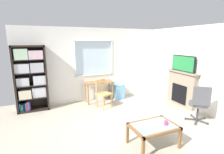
{
  "coord_description": "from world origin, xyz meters",
  "views": [
    {
      "loc": [
        -1.77,
        -3.32,
        2.1
      ],
      "look_at": [
        0.08,
        0.94,
        1.1
      ],
      "focal_mm": 27.25,
      "sensor_mm": 36.0,
      "label": 1
    }
  ],
  "objects_px": {
    "tv": "(183,63)",
    "sippy_cup": "(166,123)",
    "desk_under_window": "(99,85)",
    "coffee_table": "(154,128)",
    "plastic_drawer_unit": "(118,91)",
    "wooden_chair": "(103,93)",
    "fireplace": "(181,88)",
    "bookshelf": "(31,76)",
    "office_chair": "(200,102)"
  },
  "relations": [
    {
      "from": "wooden_chair",
      "to": "plastic_drawer_unit",
      "type": "xyz_separation_m",
      "value": [
        0.8,
        0.57,
        -0.2
      ]
    },
    {
      "from": "wooden_chair",
      "to": "tv",
      "type": "distance_m",
      "value": 2.71
    },
    {
      "from": "tv",
      "to": "sippy_cup",
      "type": "distance_m",
      "value": 2.65
    },
    {
      "from": "fireplace",
      "to": "office_chair",
      "type": "relative_size",
      "value": 1.19
    },
    {
      "from": "desk_under_window",
      "to": "plastic_drawer_unit",
      "type": "xyz_separation_m",
      "value": [
        0.75,
        0.05,
        -0.32
      ]
    },
    {
      "from": "tv",
      "to": "wooden_chair",
      "type": "bearing_deg",
      "value": 160.07
    },
    {
      "from": "bookshelf",
      "to": "tv",
      "type": "xyz_separation_m",
      "value": [
        4.44,
        -1.49,
        0.33
      ]
    },
    {
      "from": "plastic_drawer_unit",
      "to": "coffee_table",
      "type": "xyz_separation_m",
      "value": [
        -0.6,
        -2.91,
        0.11
      ]
    },
    {
      "from": "tv",
      "to": "desk_under_window",
      "type": "bearing_deg",
      "value": 149.46
    },
    {
      "from": "coffee_table",
      "to": "wooden_chair",
      "type": "bearing_deg",
      "value": 94.92
    },
    {
      "from": "desk_under_window",
      "to": "plastic_drawer_unit",
      "type": "bearing_deg",
      "value": 3.8
    },
    {
      "from": "wooden_chair",
      "to": "office_chair",
      "type": "distance_m",
      "value": 2.75
    },
    {
      "from": "fireplace",
      "to": "office_chair",
      "type": "distance_m",
      "value": 1.22
    },
    {
      "from": "tv",
      "to": "sippy_cup",
      "type": "xyz_separation_m",
      "value": [
        -1.95,
        -1.55,
        -0.9
      ]
    },
    {
      "from": "desk_under_window",
      "to": "coffee_table",
      "type": "xyz_separation_m",
      "value": [
        0.16,
        -2.86,
        -0.21
      ]
    },
    {
      "from": "desk_under_window",
      "to": "fireplace",
      "type": "distance_m",
      "value": 2.74
    },
    {
      "from": "fireplace",
      "to": "plastic_drawer_unit",
      "type": "bearing_deg",
      "value": 138.32
    },
    {
      "from": "wooden_chair",
      "to": "tv",
      "type": "bearing_deg",
      "value": -19.93
    },
    {
      "from": "plastic_drawer_unit",
      "to": "coffee_table",
      "type": "distance_m",
      "value": 2.97
    },
    {
      "from": "tv",
      "to": "office_chair",
      "type": "relative_size",
      "value": 0.9
    },
    {
      "from": "bookshelf",
      "to": "plastic_drawer_unit",
      "type": "height_order",
      "value": "bookshelf"
    },
    {
      "from": "desk_under_window",
      "to": "wooden_chair",
      "type": "height_order",
      "value": "wooden_chair"
    },
    {
      "from": "bookshelf",
      "to": "fireplace",
      "type": "relative_size",
      "value": 1.65
    },
    {
      "from": "wooden_chair",
      "to": "tv",
      "type": "xyz_separation_m",
      "value": [
        2.39,
        -0.87,
        0.93
      ]
    },
    {
      "from": "wooden_chair",
      "to": "fireplace",
      "type": "xyz_separation_m",
      "value": [
        2.41,
        -0.87,
        0.11
      ]
    },
    {
      "from": "plastic_drawer_unit",
      "to": "tv",
      "type": "bearing_deg",
      "value": -42.0
    },
    {
      "from": "office_chair",
      "to": "sippy_cup",
      "type": "distance_m",
      "value": 1.53
    },
    {
      "from": "wooden_chair",
      "to": "plastic_drawer_unit",
      "type": "height_order",
      "value": "wooden_chair"
    },
    {
      "from": "tv",
      "to": "coffee_table",
      "type": "relative_size",
      "value": 0.98
    },
    {
      "from": "bookshelf",
      "to": "plastic_drawer_unit",
      "type": "xyz_separation_m",
      "value": [
        2.85,
        -0.06,
        -0.79
      ]
    },
    {
      "from": "bookshelf",
      "to": "desk_under_window",
      "type": "bearing_deg",
      "value": -2.9
    },
    {
      "from": "desk_under_window",
      "to": "coffee_table",
      "type": "relative_size",
      "value": 1.07
    },
    {
      "from": "desk_under_window",
      "to": "sippy_cup",
      "type": "bearing_deg",
      "value": -82.35
    },
    {
      "from": "wooden_chair",
      "to": "fireplace",
      "type": "distance_m",
      "value": 2.56
    },
    {
      "from": "plastic_drawer_unit",
      "to": "fireplace",
      "type": "xyz_separation_m",
      "value": [
        1.61,
        -1.43,
        0.3
      ]
    },
    {
      "from": "desk_under_window",
      "to": "sippy_cup",
      "type": "relative_size",
      "value": 10.82
    },
    {
      "from": "bookshelf",
      "to": "sippy_cup",
      "type": "relative_size",
      "value": 21.9
    },
    {
      "from": "bookshelf",
      "to": "plastic_drawer_unit",
      "type": "relative_size",
      "value": 3.67
    },
    {
      "from": "fireplace",
      "to": "office_chair",
      "type": "xyz_separation_m",
      "value": [
        -0.51,
        -1.11,
        -0.02
      ]
    },
    {
      "from": "bookshelf",
      "to": "coffee_table",
      "type": "xyz_separation_m",
      "value": [
        2.25,
        -2.96,
        -0.68
      ]
    },
    {
      "from": "desk_under_window",
      "to": "wooden_chair",
      "type": "bearing_deg",
      "value": -95.02
    },
    {
      "from": "coffee_table",
      "to": "sippy_cup",
      "type": "bearing_deg",
      "value": -18.4
    },
    {
      "from": "office_chair",
      "to": "wooden_chair",
      "type": "bearing_deg",
      "value": 133.84
    },
    {
      "from": "wooden_chair",
      "to": "sippy_cup",
      "type": "bearing_deg",
      "value": -79.7
    },
    {
      "from": "desk_under_window",
      "to": "wooden_chair",
      "type": "xyz_separation_m",
      "value": [
        -0.05,
        -0.52,
        -0.13
      ]
    },
    {
      "from": "coffee_table",
      "to": "sippy_cup",
      "type": "distance_m",
      "value": 0.27
    },
    {
      "from": "desk_under_window",
      "to": "office_chair",
      "type": "bearing_deg",
      "value": -53.37
    },
    {
      "from": "bookshelf",
      "to": "fireplace",
      "type": "height_order",
      "value": "bookshelf"
    },
    {
      "from": "tv",
      "to": "coffee_table",
      "type": "height_order",
      "value": "tv"
    },
    {
      "from": "office_chair",
      "to": "coffee_table",
      "type": "bearing_deg",
      "value": -168.05
    }
  ]
}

